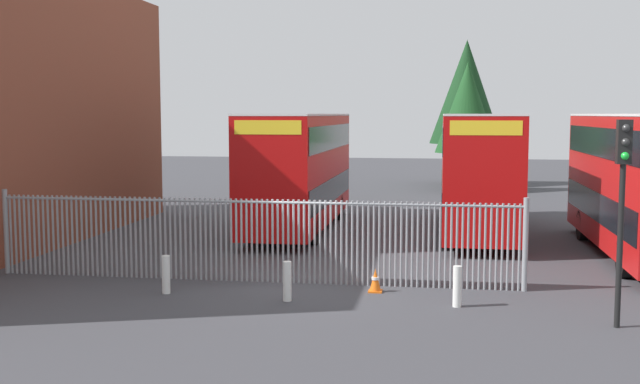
# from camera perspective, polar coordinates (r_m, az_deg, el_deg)

# --- Properties ---
(ground_plane) EXTENTS (100.00, 100.00, 0.00)m
(ground_plane) POSITION_cam_1_polar(r_m,az_deg,el_deg) (28.05, 1.28, -3.25)
(ground_plane) COLOR #3D3D42
(palisade_fence) EXTENTS (14.13, 0.14, 2.35)m
(palisade_fence) POSITION_cam_1_polar(r_m,az_deg,el_deg) (20.32, -5.08, -3.37)
(palisade_fence) COLOR gray
(palisade_fence) RESTS_ON ground
(double_decker_bus_near_gate) EXTENTS (2.54, 10.81, 4.42)m
(double_decker_bus_near_gate) POSITION_cam_1_polar(r_m,az_deg,el_deg) (25.65, 22.59, 0.91)
(double_decker_bus_near_gate) COLOR red
(double_decker_bus_near_gate) RESTS_ON ground
(double_decker_bus_behind_fence_left) EXTENTS (2.54, 10.81, 4.42)m
(double_decker_bus_behind_fence_left) POSITION_cam_1_polar(r_m,az_deg,el_deg) (28.92, 11.54, 1.74)
(double_decker_bus_behind_fence_left) COLOR #B70C0C
(double_decker_bus_behind_fence_left) RESTS_ON ground
(double_decker_bus_behind_fence_right) EXTENTS (2.54, 10.81, 4.42)m
(double_decker_bus_behind_fence_right) POSITION_cam_1_polar(r_m,az_deg,el_deg) (29.28, -1.53, 1.90)
(double_decker_bus_behind_fence_right) COLOR #B70C0C
(double_decker_bus_behind_fence_right) RESTS_ON ground
(bollard_near_left) EXTENTS (0.20, 0.20, 0.95)m
(bollard_near_left) POSITION_cam_1_polar(r_m,az_deg,el_deg) (19.40, -11.34, -6.02)
(bollard_near_left) COLOR silver
(bollard_near_left) RESTS_ON ground
(bollard_center_front) EXTENTS (0.20, 0.20, 0.95)m
(bollard_center_front) POSITION_cam_1_polar(r_m,az_deg,el_deg) (18.30, -2.44, -6.63)
(bollard_center_front) COLOR silver
(bollard_center_front) RESTS_ON ground
(bollard_near_right) EXTENTS (0.20, 0.20, 0.95)m
(bollard_near_right) POSITION_cam_1_polar(r_m,az_deg,el_deg) (18.02, 10.13, -6.91)
(bollard_near_right) COLOR silver
(bollard_near_right) RESTS_ON ground
(traffic_cone_by_gate) EXTENTS (0.34, 0.34, 0.59)m
(traffic_cone_by_gate) POSITION_cam_1_polar(r_m,az_deg,el_deg) (19.29, 4.13, -6.56)
(traffic_cone_by_gate) COLOR orange
(traffic_cone_by_gate) RESTS_ON ground
(traffic_light_kerbside) EXTENTS (0.28, 0.33, 4.30)m
(traffic_light_kerbside) POSITION_cam_1_polar(r_m,az_deg,el_deg) (16.81, 21.51, 0.53)
(traffic_light_kerbside) COLOR black
(traffic_light_kerbside) RESTS_ON ground
(tree_tall_back) EXTENTS (3.60, 3.60, 7.37)m
(tree_tall_back) POSITION_cam_1_polar(r_m,az_deg,el_deg) (44.78, 10.86, 6.16)
(tree_tall_back) COLOR #4C3823
(tree_tall_back) RESTS_ON ground
(tree_short_side) EXTENTS (4.47, 4.47, 8.98)m
(tree_short_side) POSITION_cam_1_polar(r_m,az_deg,el_deg) (48.84, 10.79, 7.30)
(tree_short_side) COLOR #4C3823
(tree_short_side) RESTS_ON ground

